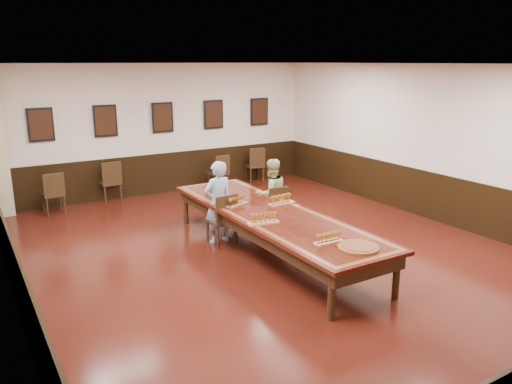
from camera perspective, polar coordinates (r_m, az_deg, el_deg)
floor at (r=8.73m, az=1.71°, el=-7.14°), size 8.00×10.00×0.02m
ceiling at (r=8.10m, az=1.89°, el=14.50°), size 8.00×10.00×0.02m
wall_back at (r=12.71m, az=-10.68°, el=7.06°), size 8.00×0.02×3.20m
wall_left at (r=7.00m, az=-26.93°, el=-0.47°), size 0.02×10.00×3.20m
wall_right at (r=10.95m, az=19.77°, el=5.24°), size 0.02×10.00×3.20m
chair_man at (r=9.06m, az=-3.99°, el=-3.06°), size 0.48×0.52×0.96m
chair_woman at (r=9.85m, az=2.02°, el=-1.76°), size 0.44×0.48×0.90m
spare_chair_a at (r=11.72m, az=-22.22°, el=-0.09°), size 0.47×0.50×0.93m
spare_chair_b at (r=12.29m, az=-16.36°, el=1.19°), size 0.47×0.51×0.98m
spare_chair_c at (r=12.94m, az=-4.33°, el=2.29°), size 0.49×0.53×0.93m
spare_chair_d at (r=13.75m, az=-0.17°, el=3.17°), size 0.53×0.56×0.97m
person_man at (r=9.06m, az=-4.36°, el=-1.18°), size 0.58×0.41×1.53m
person_woman at (r=9.86m, az=1.76°, el=-0.22°), size 0.72×0.58×1.40m
pink_phone at (r=8.88m, az=4.68°, el=-1.58°), size 0.10×0.16×0.01m
wainscoting at (r=8.56m, az=1.74°, el=-3.97°), size 8.00×10.00×1.00m
conference_table at (r=8.52m, az=1.75°, el=-3.26°), size 1.40×5.00×0.76m
posters at (r=12.61m, az=-10.63°, el=8.38°), size 6.14×0.04×0.74m
flight_a at (r=8.89m, az=-2.23°, el=-1.02°), size 0.49×0.30×0.17m
flight_b at (r=8.95m, az=2.91°, el=-0.87°), size 0.52×0.19×0.19m
flight_c at (r=7.89m, az=0.83°, el=-3.02°), size 0.53×0.24×0.19m
flight_d at (r=7.13m, az=8.29°, el=-5.22°), size 0.44×0.14×0.17m
red_plate_grp at (r=8.30m, az=1.18°, el=-2.67°), size 0.19×0.19×0.02m
carved_platter at (r=7.01m, az=11.59°, el=-6.21°), size 0.62×0.62×0.05m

